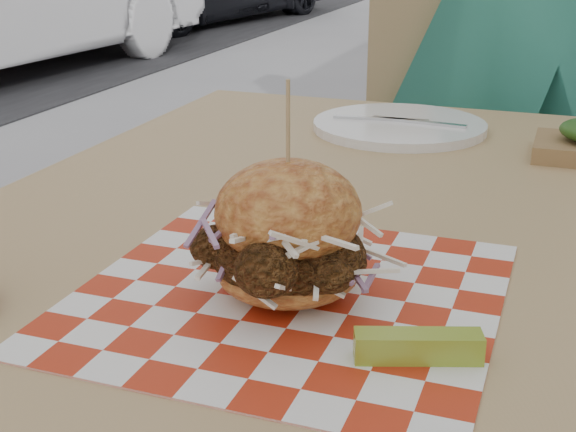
{
  "coord_description": "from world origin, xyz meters",
  "views": [
    {
      "loc": [
        0.42,
        -0.54,
        1.06
      ],
      "look_at": [
        0.2,
        0.05,
        0.82
      ],
      "focal_mm": 50.0,
      "sensor_mm": 36.0,
      "label": 1
    }
  ],
  "objects": [
    {
      "name": "paper_liner",
      "position": [
        0.2,
        0.05,
        0.75
      ],
      "size": [
        0.36,
        0.36,
        0.0
      ],
      "primitive_type": "cube",
      "color": "red",
      "rests_on": "patio_table"
    },
    {
      "name": "patio_chair",
      "position": [
        0.16,
        1.21,
        0.55
      ],
      "size": [
        0.47,
        0.48,
        0.95
      ],
      "rotation": [
        0.0,
        0.0,
        0.12
      ],
      "color": "tan",
      "rests_on": "ground"
    },
    {
      "name": "place_setting",
      "position": [
        0.17,
        0.67,
        0.76
      ],
      "size": [
        0.27,
        0.27,
        0.02
      ],
      "color": "white",
      "rests_on": "patio_table"
    },
    {
      "name": "sandwich",
      "position": [
        0.2,
        0.05,
        0.8
      ],
      "size": [
        0.17,
        0.17,
        0.19
      ],
      "color": "#D0873A",
      "rests_on": "paper_liner"
    },
    {
      "name": "pickle_spear",
      "position": [
        0.33,
        -0.02,
        0.76
      ],
      "size": [
        0.1,
        0.05,
        0.02
      ],
      "primitive_type": "cube",
      "rotation": [
        0.0,
        0.0,
        0.33
      ],
      "color": "#8DA42F",
      "rests_on": "paper_liner"
    },
    {
      "name": "patio_table",
      "position": [
        0.17,
        0.26,
        0.67
      ],
      "size": [
        0.8,
        1.2,
        0.75
      ],
      "color": "tan",
      "rests_on": "ground"
    }
  ]
}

